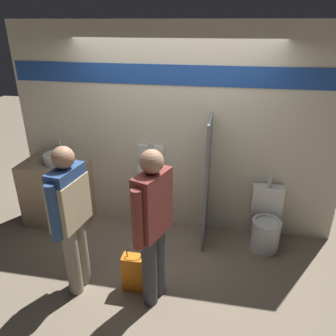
{
  "coord_description": "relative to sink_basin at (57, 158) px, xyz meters",
  "views": [
    {
      "loc": [
        0.67,
        -3.38,
        2.68
      ],
      "look_at": [
        0.0,
        0.17,
        1.05
      ],
      "focal_mm": 35.0,
      "sensor_mm": 36.0,
      "label": 1
    }
  ],
  "objects": [
    {
      "name": "person_with_lanyard",
      "position": [
        1.61,
        -1.2,
        -0.06
      ],
      "size": [
        0.32,
        0.55,
        1.67
      ],
      "rotation": [
        0.0,
        0.0,
        1.22
      ],
      "color": "#3D3D42",
      "rests_on": "ground_plane"
    },
    {
      "name": "cell_phone",
      "position": [
        0.22,
        -0.15,
        -0.06
      ],
      "size": [
        0.07,
        0.14,
        0.01
      ],
      "color": "black",
      "rests_on": "sink_counter"
    },
    {
      "name": "shopping_bag",
      "position": [
        1.38,
        -1.12,
        -0.76
      ],
      "size": [
        0.26,
        0.14,
        0.54
      ],
      "color": "orange",
      "rests_on": "ground_plane"
    },
    {
      "name": "urinal_near_counter",
      "position": [
        1.27,
        0.07,
        -0.14
      ],
      "size": [
        0.36,
        0.27,
        1.23
      ],
      "color": "silver",
      "rests_on": "ground_plane"
    },
    {
      "name": "sink_counter",
      "position": [
        -0.05,
        -0.05,
        -0.52
      ],
      "size": [
        0.9,
        0.5,
        0.91
      ],
      "color": "tan",
      "rests_on": "ground_plane"
    },
    {
      "name": "person_in_vest",
      "position": [
        0.78,
        -1.2,
        -0.02
      ],
      "size": [
        0.27,
        0.57,
        1.64
      ],
      "rotation": [
        0.0,
        0.0,
        1.42
      ],
      "color": "gray",
      "rests_on": "ground_plane"
    },
    {
      "name": "toilet",
      "position": [
        2.81,
        -0.08,
        -0.65
      ],
      "size": [
        0.39,
        0.53,
        0.91
      ],
      "color": "silver",
      "rests_on": "ground_plane"
    },
    {
      "name": "sink_basin",
      "position": [
        0.0,
        0.0,
        0.0
      ],
      "size": [
        0.36,
        0.36,
        0.27
      ],
      "color": "silver",
      "rests_on": "sink_counter"
    },
    {
      "name": "divider_near_counter",
      "position": [
        2.04,
        -0.09,
        -0.15
      ],
      "size": [
        0.03,
        0.59,
        1.66
      ],
      "color": "slate",
      "rests_on": "ground_plane"
    },
    {
      "name": "display_wall",
      "position": [
        1.57,
        0.23,
        0.39
      ],
      "size": [
        4.23,
        0.07,
        2.7
      ],
      "color": "beige",
      "rests_on": "ground_plane"
    },
    {
      "name": "ground_plane",
      "position": [
        1.57,
        -0.37,
        -0.98
      ],
      "size": [
        16.0,
        16.0,
        0.0
      ],
      "primitive_type": "plane",
      "color": "gray"
    }
  ]
}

